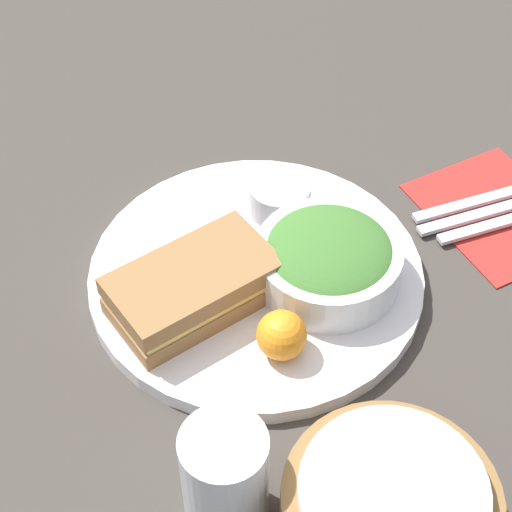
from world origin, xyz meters
The scene contains 11 objects.
ground_plane centered at (0.00, 0.00, 0.00)m, with size 4.00×4.00×0.00m, color #3D3833.
plate centered at (0.00, 0.00, 0.01)m, with size 0.32×0.32×0.02m, color silver.
sandwich centered at (0.07, 0.01, 0.04)m, with size 0.16×0.10×0.05m.
salad_bowl centered at (-0.05, 0.04, 0.04)m, with size 0.14×0.14×0.05m.
dressing_cup centered at (-0.06, -0.06, 0.03)m, with size 0.06×0.06×0.03m, color #99999E.
orange_wedge centered at (0.02, 0.09, 0.04)m, with size 0.04×0.04×0.04m, color orange.
drink_glass centered at (0.13, 0.20, 0.05)m, with size 0.06×0.06×0.11m, color silver.
napkin centered at (-0.27, 0.03, 0.00)m, with size 0.13×0.16×0.00m, color #B22823.
fork centered at (-0.27, 0.02, 0.01)m, with size 0.18×0.01×0.01m, color silver.
knife centered at (-0.27, 0.03, 0.01)m, with size 0.18×0.01×0.01m, color silver.
spoon centered at (-0.26, 0.05, 0.01)m, with size 0.16×0.01×0.01m, color silver.
Camera 1 is at (0.25, 0.48, 0.62)m, focal length 60.00 mm.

